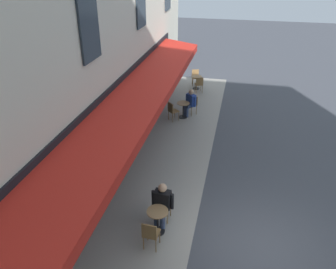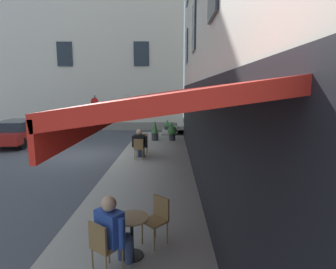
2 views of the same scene
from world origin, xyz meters
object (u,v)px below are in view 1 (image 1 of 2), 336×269
object	(u,v)px
seated_companion_in_blue	(190,102)
cafe_chair_wicker_facing_street	(199,83)
cafe_chair_wicker_back_row	(150,233)
seated_patron_in_black	(162,203)
cafe_table_mid_terrace	(158,218)
cafe_chair_wicker_under_awning	(172,110)
cafe_chair_wicker_corner_right	(164,202)
cafe_chair_wicker_corner_left	(195,76)
cafe_table_near_entrance	(183,108)
cafe_chair_wicker_near_door	(193,103)
cafe_table_streetside	(196,81)

from	to	relation	value
seated_companion_in_blue	cafe_chair_wicker_facing_street	bearing A→B (deg)	179.40
cafe_chair_wicker_back_row	seated_patron_in_black	size ratio (longest dim) A/B	0.70
cafe_table_mid_terrace	cafe_chair_wicker_back_row	xyz separation A→B (m)	(0.63, -0.03, 0.06)
cafe_chair_wicker_under_awning	cafe_table_mid_terrace	world-z (taller)	cafe_chair_wicker_under_awning
cafe_chair_wicker_corner_right	seated_patron_in_black	distance (m)	0.26
cafe_chair_wicker_corner_right	cafe_chair_wicker_facing_street	bearing A→B (deg)	-177.73
seated_companion_in_blue	cafe_chair_wicker_under_awning	bearing A→B (deg)	-40.80
cafe_chair_wicker_facing_street	cafe_chair_wicker_corner_left	xyz separation A→B (m)	(-1.20, -0.39, 0.00)
cafe_table_near_entrance	cafe_chair_wicker_under_awning	bearing A→B (deg)	-43.38
cafe_table_mid_terrace	cafe_chair_wicker_corner_right	distance (m)	0.63
cafe_chair_wicker_facing_street	cafe_chair_wicker_corner_left	size ratio (longest dim) A/B	1.00
seated_patron_in_black	cafe_chair_wicker_corner_left	bearing A→B (deg)	-176.16
cafe_chair_wicker_corner_right	cafe_chair_wicker_under_awning	bearing A→B (deg)	-170.08
cafe_chair_wicker_under_awning	seated_companion_in_blue	bearing A→B (deg)	139.20
cafe_chair_wicker_under_awning	cafe_table_near_entrance	bearing A→B (deg)	136.62
seated_companion_in_blue	cafe_chair_wicker_back_row	bearing A→B (deg)	2.49
cafe_chair_wicker_corner_right	cafe_chair_wicker_corner_left	world-z (taller)	same
cafe_chair_wicker_back_row	cafe_chair_wicker_facing_street	world-z (taller)	same
cafe_chair_wicker_near_door	cafe_table_mid_terrace	bearing A→B (deg)	1.94
cafe_table_near_entrance	cafe_table_streetside	world-z (taller)	same
cafe_chair_wicker_near_door	cafe_chair_wicker_corner_left	world-z (taller)	same
cafe_table_mid_terrace	cafe_chair_wicker_back_row	bearing A→B (deg)	-2.88
cafe_chair_wicker_under_awning	cafe_table_streetside	size ratio (longest dim) A/B	1.21
cafe_chair_wicker_under_awning	seated_patron_in_black	size ratio (longest dim) A/B	0.70
cafe_chair_wicker_under_awning	seated_companion_in_blue	distance (m)	1.06
cafe_chair_wicker_facing_street	seated_companion_in_blue	world-z (taller)	seated_companion_in_blue
cafe_table_near_entrance	cafe_chair_wicker_near_door	distance (m)	0.63
cafe_chair_wicker_facing_street	cafe_chair_wicker_under_awning	bearing A→B (deg)	-10.64
cafe_table_streetside	cafe_chair_wicker_back_row	bearing A→B (deg)	2.71
cafe_table_streetside	cafe_chair_wicker_facing_street	size ratio (longest dim) A/B	0.82
cafe_chair_wicker_corner_right	cafe_chair_wicker_corner_left	distance (m)	11.46
cafe_chair_wicker_near_door	seated_patron_in_black	world-z (taller)	seated_patron_in_black
cafe_table_streetside	seated_patron_in_black	xyz separation A→B (m)	(11.03, 0.63, 0.21)
cafe_chair_wicker_back_row	cafe_table_mid_terrace	bearing A→B (deg)	177.12
cafe_table_mid_terrace	cafe_chair_wicker_corner_right	size ratio (longest dim) A/B	0.82
cafe_table_mid_terrace	seated_companion_in_blue	bearing A→B (deg)	-177.08
cafe_chair_wicker_facing_street	cafe_chair_wicker_corner_right	bearing A→B (deg)	2.27
cafe_chair_wicker_under_awning	cafe_table_streetside	world-z (taller)	cafe_chair_wicker_under_awning
cafe_table_streetside	cafe_chair_wicker_corner_left	size ratio (longest dim) A/B	0.82
cafe_table_near_entrance	cafe_chair_wicker_under_awning	size ratio (longest dim) A/B	0.82
cafe_chair_wicker_corner_right	seated_patron_in_black	bearing A→B (deg)	-3.28
seated_patron_in_black	seated_companion_in_blue	world-z (taller)	seated_patron_in_black
cafe_chair_wicker_under_awning	cafe_chair_wicker_corner_right	world-z (taller)	same
cafe_chair_wicker_corner_right	cafe_chair_wicker_back_row	bearing A→B (deg)	-3.08
cafe_chair_wicker_back_row	seated_patron_in_black	distance (m)	1.06
cafe_chair_wicker_corner_right	seated_patron_in_black	world-z (taller)	seated_patron_in_black
cafe_chair_wicker_corner_right	cafe_chair_wicker_corner_left	size ratio (longest dim) A/B	1.00
cafe_table_near_entrance	cafe_chair_wicker_corner_right	xyz separation A→B (m)	(6.87, 0.69, 0.06)
cafe_chair_wicker_near_door	cafe_chair_wicker_under_awning	size ratio (longest dim) A/B	1.00
cafe_table_near_entrance	seated_patron_in_black	bearing A→B (deg)	5.44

